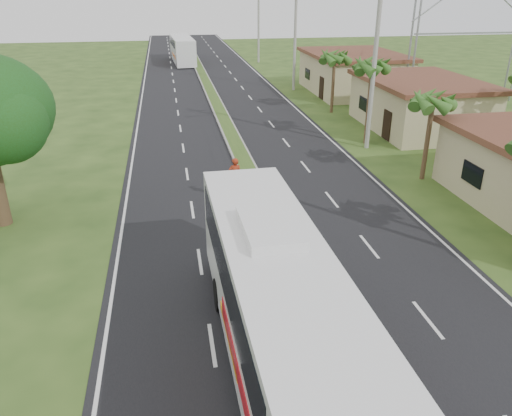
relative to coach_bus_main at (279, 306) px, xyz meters
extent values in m
plane|color=#2B4519|center=(1.80, 1.49, -2.26)|extent=(180.00, 180.00, 0.00)
cube|color=black|center=(1.80, 21.49, -2.25)|extent=(14.00, 160.00, 0.02)
cube|color=gray|center=(1.80, 21.49, -2.16)|extent=(1.20, 160.00, 0.17)
cube|color=#2B4519|center=(1.80, 21.49, -2.07)|extent=(0.95, 160.00, 0.02)
cube|color=silver|center=(-4.90, 21.49, -2.26)|extent=(0.12, 160.00, 0.01)
cube|color=silver|center=(8.50, 21.49, -2.26)|extent=(0.12, 160.00, 0.01)
cube|color=tan|center=(15.80, 23.49, -0.58)|extent=(7.00, 10.00, 3.35)
cube|color=#50271C|center=(15.80, 23.49, 1.25)|extent=(7.60, 10.60, 0.32)
cube|color=tan|center=(15.80, 37.49, -0.51)|extent=(8.00, 11.00, 3.50)
cube|color=#50271C|center=(15.80, 37.49, 1.40)|extent=(8.60, 11.60, 0.32)
cylinder|color=#473321|center=(11.20, 13.49, 0.04)|extent=(0.26, 0.26, 4.60)
cylinder|color=#473321|center=(10.60, 20.49, 0.44)|extent=(0.26, 0.26, 5.40)
cylinder|color=#473321|center=(11.10, 29.49, 0.14)|extent=(0.26, 0.26, 4.80)
sphere|color=#1C4212|center=(-9.00, 10.49, 2.64)|extent=(3.40, 3.40, 3.40)
cylinder|color=gray|center=(10.30, 19.49, 3.74)|extent=(0.28, 0.28, 12.00)
cylinder|color=gray|center=(10.30, 39.49, 3.24)|extent=(0.28, 0.28, 11.00)
cylinder|color=gray|center=(10.30, 59.49, 2.99)|extent=(0.28, 0.28, 10.50)
cylinder|color=gray|center=(18.80, 30.99, 3.74)|extent=(0.18, 0.18, 12.00)
cylinder|color=gray|center=(18.80, 31.99, 3.74)|extent=(0.18, 0.18, 12.00)
cube|color=gray|center=(23.80, 31.49, 3.74)|extent=(10.00, 0.14, 0.14)
cube|color=silver|center=(0.00, -0.06, -0.11)|extent=(2.85, 12.75, 3.34)
cube|color=black|center=(-0.01, 0.57, 0.62)|extent=(2.86, 10.21, 1.33)
cube|color=#AE0E16|center=(0.02, -1.33, -0.78)|extent=(2.78, 5.55, 0.58)
cube|color=#FFAD15|center=(0.00, 0.26, -1.05)|extent=(2.75, 3.22, 0.26)
cube|color=silver|center=(-0.02, 1.21, 1.70)|extent=(1.52, 2.56, 0.30)
cylinder|color=black|center=(-1.25, 3.31, -1.71)|extent=(0.36, 1.11, 1.10)
cylinder|color=black|center=(1.14, 3.35, -1.71)|extent=(0.36, 1.11, 1.10)
cube|color=white|center=(0.00, 60.77, -0.49)|extent=(3.08, 11.75, 3.24)
cube|color=black|center=(-0.02, 61.28, 0.48)|extent=(2.99, 8.72, 1.10)
cube|color=orange|center=(0.05, 59.76, -1.10)|extent=(2.84, 5.68, 0.35)
cylinder|color=black|center=(-0.88, 55.92, -1.77)|extent=(0.35, 0.98, 0.97)
cylinder|color=black|center=(1.34, 56.03, -1.77)|extent=(0.35, 0.98, 0.97)
cylinder|color=black|center=(-1.32, 65.02, -1.77)|extent=(0.35, 0.98, 0.97)
cylinder|color=black|center=(0.91, 65.12, -1.77)|extent=(0.35, 0.98, 0.97)
imported|color=black|center=(0.47, 11.97, -1.76)|extent=(1.68, 0.57, 0.99)
imported|color=#992C16|center=(0.47, 11.97, -0.81)|extent=(0.68, 0.47, 1.79)
camera|label=1|loc=(-2.50, -10.57, 7.70)|focal=35.00mm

